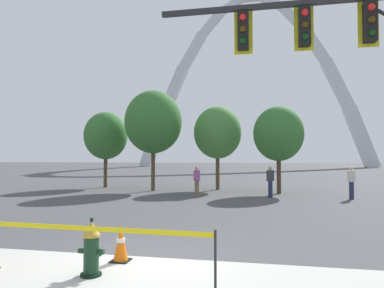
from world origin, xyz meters
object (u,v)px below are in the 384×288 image
object	(u,v)px
pedestrian_walking_left	(351,182)
pedestrian_standing_center	(197,181)
fire_hydrant	(92,249)
monument_arch	(252,89)
pedestrian_walking_right	(270,181)
traffic_cone_by_hydrant	(121,243)

from	to	relation	value
pedestrian_walking_left	pedestrian_standing_center	world-z (taller)	same
fire_hydrant	monument_arch	distance (m)	70.80
pedestrian_walking_right	traffic_cone_by_hydrant	bearing A→B (deg)	-104.78
fire_hydrant	monument_arch	size ratio (longest dim) A/B	0.02
fire_hydrant	pedestrian_standing_center	xyz separation A→B (m)	(-0.41, 12.03, 0.35)
pedestrian_standing_center	pedestrian_walking_right	size ratio (longest dim) A/B	1.00
fire_hydrant	pedestrian_standing_center	bearing A→B (deg)	91.93
pedestrian_walking_left	pedestrian_walking_right	bearing A→B (deg)	-178.55
fire_hydrant	pedestrian_walking_right	world-z (taller)	pedestrian_walking_right
fire_hydrant	monument_arch	xyz separation A→B (m)	(0.69, 68.99, 15.89)
fire_hydrant	pedestrian_standing_center	world-z (taller)	pedestrian_standing_center
monument_arch	pedestrian_walking_right	world-z (taller)	monument_arch
pedestrian_walking_right	pedestrian_standing_center	bearing A→B (deg)	-170.85
pedestrian_walking_left	pedestrian_standing_center	xyz separation A→B (m)	(-7.52, -0.69, 0.00)
traffic_cone_by_hydrant	monument_arch	xyz separation A→B (m)	(0.53, 68.11, 16.00)
fire_hydrant	monument_arch	bearing A→B (deg)	89.43
fire_hydrant	pedestrian_walking_left	xyz separation A→B (m)	(7.12, 12.71, 0.35)
fire_hydrant	traffic_cone_by_hydrant	bearing A→B (deg)	79.45
pedestrian_standing_center	pedestrian_walking_left	bearing A→B (deg)	5.23
monument_arch	pedestrian_walking_right	size ratio (longest dim) A/B	30.75
fire_hydrant	pedestrian_walking_right	bearing A→B (deg)	75.51
monument_arch	pedestrian_standing_center	size ratio (longest dim) A/B	30.75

